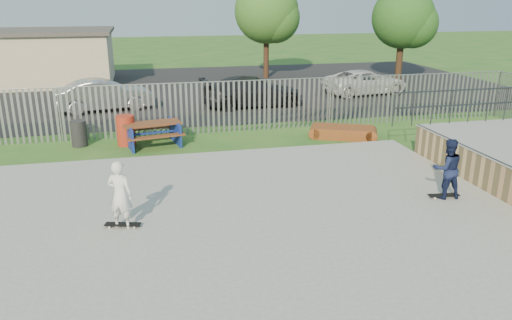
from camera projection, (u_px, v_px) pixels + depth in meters
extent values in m
plane|color=#2A5F20|center=(210.00, 240.00, 10.93)|extent=(120.00, 120.00, 0.00)
cube|color=gray|center=(209.00, 237.00, 10.91)|extent=(15.00, 12.00, 0.15)
cylinder|color=#383A3F|center=(487.00, 156.00, 13.11)|extent=(0.06, 7.00, 0.06)
cube|color=brown|center=(152.00, 123.00, 17.65)|extent=(2.10, 1.14, 0.07)
cube|color=brown|center=(157.00, 137.00, 17.18)|extent=(2.01, 0.69, 0.06)
cube|color=brown|center=(148.00, 128.00, 18.33)|extent=(2.01, 0.69, 0.06)
cube|color=navy|center=(152.00, 134.00, 17.78)|extent=(2.03, 1.86, 0.82)
cube|color=brown|center=(343.00, 132.00, 18.82)|extent=(2.34, 1.82, 0.42)
cylinder|color=#A32C19|center=(126.00, 130.00, 17.79)|extent=(0.65, 0.65, 1.08)
cylinder|color=#242426|center=(79.00, 133.00, 17.68)|extent=(0.55, 0.55, 0.92)
cube|color=black|center=(164.00, 90.00, 28.53)|extent=(40.00, 18.00, 0.02)
imported|color=#AEAEB3|center=(104.00, 95.00, 23.10)|extent=(4.62, 2.37, 1.45)
imported|color=black|center=(252.00, 91.00, 24.00)|extent=(5.07, 2.38, 1.43)
imported|color=silver|center=(366.00, 82.00, 27.08)|extent=(4.88, 2.72, 1.29)
cube|color=beige|center=(25.00, 59.00, 30.07)|extent=(10.00, 6.00, 3.00)
cube|color=#4C4742|center=(21.00, 32.00, 29.57)|extent=(10.40, 6.40, 0.20)
cylinder|color=#422A1A|center=(266.00, 50.00, 32.20)|extent=(0.35, 0.35, 3.61)
sphere|color=#346221|center=(266.00, 11.00, 31.45)|extent=(4.04, 4.04, 4.04)
cylinder|color=#402A19|center=(400.00, 55.00, 30.82)|extent=(0.40, 0.40, 3.33)
sphere|color=#27531C|center=(403.00, 17.00, 30.12)|extent=(3.73, 3.73, 3.73)
cube|color=black|center=(444.00, 195.00, 12.85)|extent=(0.82, 0.28, 0.02)
cube|color=black|center=(123.00, 224.00, 11.20)|extent=(0.82, 0.39, 0.02)
imported|color=#141C3F|center=(447.00, 169.00, 12.63)|extent=(0.81, 0.66, 1.56)
imported|color=white|center=(120.00, 195.00, 10.97)|extent=(0.67, 0.58, 1.56)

